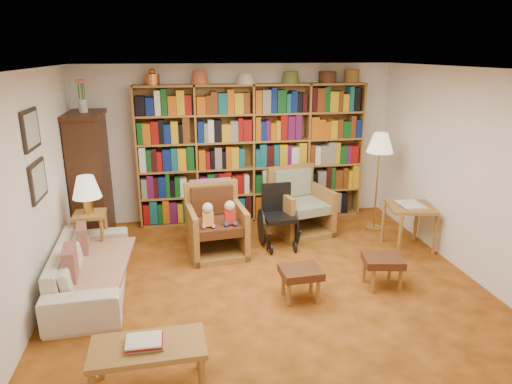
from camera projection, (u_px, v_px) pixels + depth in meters
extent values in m
plane|color=#B95C1C|center=(269.00, 287.00, 5.41)|extent=(5.00, 5.00, 0.00)
plane|color=white|center=(271.00, 69.00, 4.67)|extent=(5.00, 5.00, 0.00)
plane|color=white|center=(239.00, 143.00, 7.39)|extent=(5.00, 0.00, 5.00)
plane|color=white|center=(357.00, 303.00, 2.69)|extent=(5.00, 0.00, 5.00)
plane|color=white|center=(29.00, 198.00, 4.62)|extent=(0.00, 5.00, 5.00)
plane|color=white|center=(474.00, 176.00, 5.46)|extent=(0.00, 5.00, 5.00)
cube|color=olive|center=(253.00, 154.00, 7.32)|extent=(3.60, 0.30, 2.20)
cube|color=#341B0E|center=(91.00, 179.00, 6.65)|extent=(0.45, 0.90, 1.80)
cube|color=#341B0E|center=(84.00, 115.00, 6.37)|extent=(0.50, 0.95, 0.06)
cylinder|color=silver|center=(83.00, 106.00, 6.34)|extent=(0.12, 0.12, 0.18)
cube|color=black|center=(31.00, 130.00, 4.72)|extent=(0.03, 0.52, 0.42)
cube|color=gray|center=(32.00, 129.00, 4.72)|extent=(0.01, 0.44, 0.34)
cube|color=black|center=(38.00, 181.00, 4.88)|extent=(0.03, 0.52, 0.42)
cube|color=gray|center=(40.00, 181.00, 4.88)|extent=(0.01, 0.44, 0.34)
imported|color=beige|center=(91.00, 267.00, 5.27)|extent=(1.97, 0.84, 0.57)
cube|color=beige|center=(95.00, 266.00, 5.27)|extent=(0.82, 1.44, 0.04)
cube|color=maroon|center=(83.00, 243.00, 5.53)|extent=(0.17, 0.38, 0.36)
cube|color=maroon|center=(71.00, 269.00, 4.87)|extent=(0.16, 0.40, 0.38)
cube|color=olive|center=(89.00, 215.00, 5.87)|extent=(0.41, 0.41, 0.04)
cylinder|color=olive|center=(77.00, 245.00, 5.79)|extent=(0.05, 0.05, 0.64)
cylinder|color=olive|center=(103.00, 243.00, 5.84)|extent=(0.05, 0.05, 0.64)
cylinder|color=olive|center=(82.00, 235.00, 6.09)|extent=(0.05, 0.05, 0.64)
cylinder|color=olive|center=(107.00, 234.00, 6.15)|extent=(0.05, 0.05, 0.64)
cylinder|color=#B5963A|center=(88.00, 206.00, 5.83)|extent=(0.12, 0.12, 0.20)
cone|color=beige|center=(86.00, 187.00, 5.76)|extent=(0.36, 0.36, 0.28)
cube|color=olive|center=(217.00, 251.00, 6.30)|extent=(0.83, 0.86, 0.08)
cube|color=olive|center=(192.00, 233.00, 6.15)|extent=(0.15, 0.79, 0.67)
cube|color=olive|center=(241.00, 229.00, 6.27)|extent=(0.15, 0.79, 0.67)
cube|color=olive|center=(214.00, 213.00, 6.50)|extent=(0.76, 0.16, 0.94)
cube|color=#532A16|center=(217.00, 226.00, 6.15)|extent=(0.65, 0.72, 0.13)
cube|color=#532A16|center=(214.00, 200.00, 6.37)|extent=(0.59, 0.17, 0.40)
cube|color=#B6305B|center=(213.00, 193.00, 6.45)|extent=(0.59, 0.12, 0.42)
cube|color=olive|center=(300.00, 230.00, 7.03)|extent=(0.96, 0.98, 0.09)
cube|color=olive|center=(278.00, 212.00, 6.88)|extent=(0.27, 0.81, 0.70)
cube|color=olive|center=(323.00, 210.00, 7.00)|extent=(0.27, 0.81, 0.70)
cube|color=olive|center=(295.00, 195.00, 7.25)|extent=(0.78, 0.27, 0.98)
cube|color=#93A080|center=(302.00, 206.00, 6.89)|extent=(0.76, 0.81, 0.13)
cube|color=#93A080|center=(297.00, 182.00, 7.11)|extent=(0.62, 0.25, 0.41)
cube|color=black|center=(279.00, 218.00, 6.44)|extent=(0.45, 0.45, 0.06)
cube|color=black|center=(276.00, 197.00, 6.57)|extent=(0.43, 0.07, 0.43)
cylinder|color=black|center=(261.00, 227.00, 6.54)|extent=(0.03, 0.53, 0.53)
cylinder|color=black|center=(293.00, 225.00, 6.62)|extent=(0.03, 0.53, 0.53)
cylinder|color=black|center=(271.00, 249.00, 6.27)|extent=(0.03, 0.15, 0.15)
cylinder|color=black|center=(295.00, 247.00, 6.33)|extent=(0.03, 0.15, 0.15)
cylinder|color=#B5963A|center=(374.00, 228.00, 7.20)|extent=(0.26, 0.26, 0.03)
cylinder|color=#B5963A|center=(377.00, 190.00, 7.01)|extent=(0.03, 0.03, 1.28)
cone|color=beige|center=(380.00, 143.00, 6.79)|extent=(0.40, 0.40, 0.29)
cube|color=olive|center=(411.00, 207.00, 6.30)|extent=(0.71, 0.71, 0.04)
cylinder|color=olive|center=(400.00, 237.00, 6.11)|extent=(0.05, 0.05, 0.59)
cylinder|color=olive|center=(435.00, 234.00, 6.20)|extent=(0.05, 0.05, 0.59)
cylinder|color=olive|center=(383.00, 223.00, 6.60)|extent=(0.05, 0.05, 0.59)
cylinder|color=olive|center=(416.00, 221.00, 6.68)|extent=(0.05, 0.05, 0.59)
cube|color=silver|center=(411.00, 205.00, 6.29)|extent=(0.38, 0.44, 0.03)
cube|color=#532A16|center=(301.00, 272.00, 5.05)|extent=(0.46, 0.40, 0.09)
cylinder|color=olive|center=(289.00, 295.00, 4.96)|extent=(0.04, 0.04, 0.29)
cylinder|color=olive|center=(318.00, 292.00, 5.01)|extent=(0.04, 0.04, 0.29)
cylinder|color=olive|center=(283.00, 283.00, 5.21)|extent=(0.04, 0.04, 0.29)
cylinder|color=olive|center=(311.00, 280.00, 5.26)|extent=(0.04, 0.04, 0.29)
cube|color=#532A16|center=(383.00, 260.00, 5.33)|extent=(0.51, 0.46, 0.09)
cylinder|color=olive|center=(373.00, 282.00, 5.23)|extent=(0.04, 0.04, 0.29)
cylinder|color=olive|center=(400.00, 279.00, 5.29)|extent=(0.04, 0.04, 0.29)
cylinder|color=olive|center=(364.00, 271.00, 5.49)|extent=(0.04, 0.04, 0.29)
cylinder|color=olive|center=(390.00, 269.00, 5.54)|extent=(0.04, 0.04, 0.29)
cube|color=olive|center=(148.00, 347.00, 3.68)|extent=(0.94, 0.49, 0.05)
cylinder|color=olive|center=(202.00, 378.00, 3.64)|extent=(0.06, 0.06, 0.36)
cylinder|color=olive|center=(100.00, 360.00, 3.85)|extent=(0.06, 0.06, 0.36)
cylinder|color=olive|center=(200.00, 349.00, 3.99)|extent=(0.06, 0.06, 0.36)
cube|color=brown|center=(148.00, 342.00, 3.66)|extent=(0.29, 0.23, 0.05)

